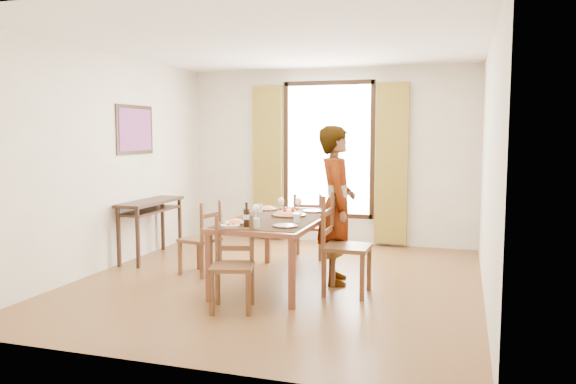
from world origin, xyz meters
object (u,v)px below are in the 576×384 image
(pasta_platter, at_px, (289,212))
(console_table, at_px, (151,209))
(dining_table, at_px, (278,223))
(man, at_px, (336,205))

(pasta_platter, bearing_deg, console_table, 165.64)
(dining_table, height_order, man, man)
(dining_table, bearing_deg, pasta_platter, 52.77)
(dining_table, bearing_deg, man, 18.69)
(dining_table, xyz_separation_m, man, (0.63, 0.21, 0.20))
(console_table, distance_m, dining_table, 2.15)
(man, bearing_deg, console_table, 64.95)
(man, height_order, pasta_platter, man)
(dining_table, xyz_separation_m, pasta_platter, (0.09, 0.12, 0.11))
(man, xyz_separation_m, pasta_platter, (-0.54, -0.09, -0.09))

